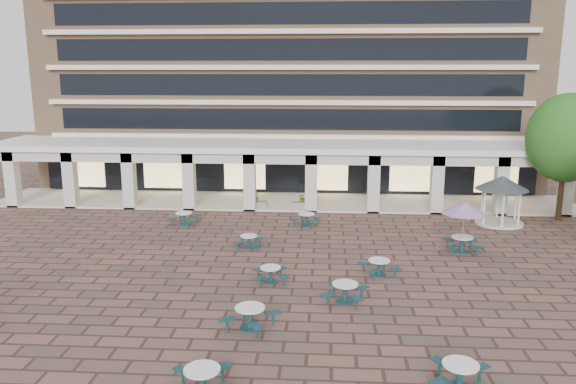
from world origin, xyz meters
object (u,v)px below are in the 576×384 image
picnic_table_1 (202,379)px  picnic_table_2 (460,374)px  planter_left (256,202)px  gazebo (502,188)px  planter_right (303,203)px

picnic_table_1 → picnic_table_2: same height
picnic_table_1 → planter_left: size_ratio=1.41×
picnic_table_1 → picnic_table_2: 7.80m
gazebo → planter_left: size_ratio=2.17×
gazebo → picnic_table_2: bearing=-109.6°
picnic_table_2 → planter_right: size_ratio=1.42×
picnic_table_1 → planter_right: 23.12m
planter_left → planter_right: (3.25, -0.00, -0.02)m
gazebo → picnic_table_1: bearing=-126.0°
gazebo → planter_right: gazebo is taller
picnic_table_2 → gazebo: bearing=83.1°
picnic_table_1 → gazebo: gazebo is taller
picnic_table_1 → planter_left: 23.07m
planter_right → planter_left: bearing=180.0°
picnic_table_1 → planter_right: planter_right is taller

